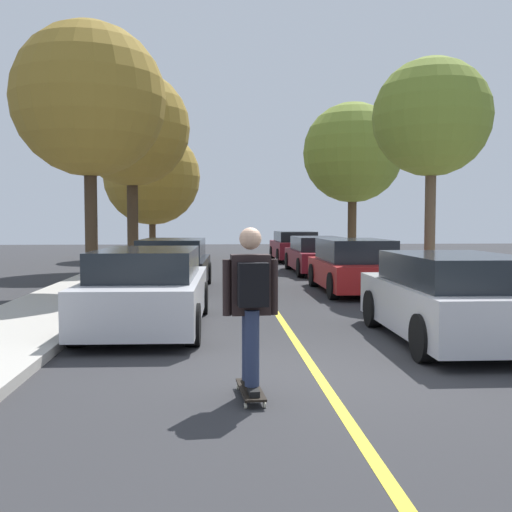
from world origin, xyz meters
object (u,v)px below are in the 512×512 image
street_tree_left_nearest (89,100)px  street_tree_left_far (152,177)px  parked_car_right_far (317,255)px  street_tree_left_near (132,129)px  skateboard (250,390)px  skateboarder (251,299)px  parked_car_left_near (173,264)px  parked_car_right_near (355,266)px  parked_car_left_nearest (148,289)px  street_tree_right_nearest (432,118)px  parked_car_right_nearest (452,298)px  fire_hydrant (448,283)px  parked_car_right_farthest (295,246)px  street_tree_right_near (353,153)px

street_tree_left_nearest → street_tree_left_far: size_ratio=1.06×
parked_car_right_far → street_tree_left_near: size_ratio=0.64×
skateboard → skateboarder: bearing=-85.8°
skateboard → skateboarder: 0.97m
parked_car_left_near → parked_car_right_near: parked_car_right_near is taller
parked_car_left_nearest → street_tree_left_nearest: bearing=112.0°
parked_car_left_nearest → street_tree_right_nearest: bearing=35.5°
parked_car_right_nearest → street_tree_left_nearest: bearing=137.1°
parked_car_left_nearest → street_tree_left_far: size_ratio=0.74×
street_tree_left_far → parked_car_right_near: bearing=-64.9°
parked_car_left_nearest → skateboard: bearing=-70.2°
street_tree_left_near → fire_hydrant: 13.52m
parked_car_right_far → skateboard: bearing=-102.3°
parked_car_right_near → street_tree_left_far: 15.99m
parked_car_right_nearest → skateboard: (-3.24, -2.71, -0.59)m
parked_car_right_nearest → skateboard: 4.27m
parked_car_right_farthest → street_tree_left_near: bearing=-144.8°
skateboard → street_tree_right_nearest: bearing=60.1°
parked_car_right_nearest → parked_car_right_far: (0.00, 12.17, -0.04)m
parked_car_right_nearest → parked_car_right_farthest: (0.00, 18.36, 0.00)m
parked_car_left_nearest → fire_hydrant: (6.25, 2.48, -0.19)m
street_tree_right_near → skateboard: 19.04m
parked_car_right_nearest → parked_car_right_farthest: 18.36m
parked_car_right_far → parked_car_right_farthest: parked_car_right_farthest is taller
street_tree_left_nearest → street_tree_left_near: (-0.00, 7.49, 0.45)m
street_tree_left_near → parked_car_right_farthest: bearing=35.2°
parked_car_left_near → street_tree_right_nearest: bearing=-10.2°
street_tree_left_nearest → street_tree_left_far: street_tree_left_nearest is taller
parked_car_right_near → skateboard: bearing=-109.5°
parked_car_left_nearest → parked_car_left_near: (0.00, 5.93, -0.01)m
street_tree_left_near → street_tree_left_far: 7.07m
street_tree_left_near → street_tree_right_nearest: size_ratio=1.24×
skateboarder → parked_car_right_far: bearing=77.8°
parked_car_right_far → street_tree_right_nearest: street_tree_right_nearest is taller
fire_hydrant → skateboarder: bearing=-125.2°
parked_car_left_nearest → street_tree_left_nearest: (-1.90, 4.68, 4.09)m
parked_car_left_near → street_tree_right_near: 10.85m
parked_car_left_near → street_tree_right_nearest: 7.74m
parked_car_left_nearest → parked_car_right_nearest: parked_car_left_nearest is taller
parked_car_left_nearest → parked_car_right_near: bearing=46.3°
street_tree_left_near → skateboarder: 17.27m
parked_car_left_nearest → fire_hydrant: 6.73m
parked_car_right_farthest → street_tree_right_nearest: street_tree_right_nearest is taller
fire_hydrant → parked_car_right_farthest: bearing=95.9°
parked_car_left_near → parked_car_right_far: (4.75, 4.74, -0.04)m
parked_car_left_nearest → street_tree_left_near: bearing=98.9°
street_tree_right_nearest → street_tree_right_near: street_tree_right_near is taller
street_tree_left_far → street_tree_right_nearest: bearing=-59.3°
parked_car_left_nearest → parked_car_right_far: (4.75, 10.68, -0.04)m
parked_car_right_far → street_tree_left_far: street_tree_left_far is taller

